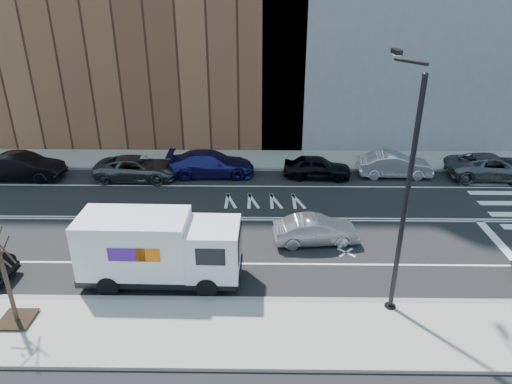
{
  "coord_description": "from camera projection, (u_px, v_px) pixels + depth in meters",
  "views": [
    {
      "loc": [
        2.02,
        -21.61,
        11.52
      ],
      "look_at": [
        1.71,
        0.41,
        1.4
      ],
      "focal_mm": 32.0,
      "sensor_mm": 36.0,
      "label": 1
    }
  ],
  "objects": [
    {
      "name": "ground",
      "position": [
        224.0,
        219.0,
        24.47
      ],
      "size": [
        120.0,
        120.0,
        0.0
      ],
      "primitive_type": "plane",
      "color": "black",
      "rests_on": "ground"
    },
    {
      "name": "sidewalk_near",
      "position": [
        205.0,
        331.0,
        16.44
      ],
      "size": [
        44.0,
        3.6,
        0.15
      ],
      "primitive_type": "cube",
      "color": "gray",
      "rests_on": "ground"
    },
    {
      "name": "sidewalk_far",
      "position": [
        234.0,
        160.0,
        32.43
      ],
      "size": [
        44.0,
        3.6,
        0.15
      ],
      "primitive_type": "cube",
      "color": "gray",
      "rests_on": "ground"
    },
    {
      "name": "curb_near",
      "position": [
        210.0,
        300.0,
        18.07
      ],
      "size": [
        44.0,
        0.25,
        0.17
      ],
      "primitive_type": "cube",
      "color": "gray",
      "rests_on": "ground"
    },
    {
      "name": "curb_far",
      "position": [
        232.0,
        169.0,
        30.79
      ],
      "size": [
        44.0,
        0.25,
        0.17
      ],
      "primitive_type": "cube",
      "color": "gray",
      "rests_on": "ground"
    },
    {
      "name": "road_markings",
      "position": [
        224.0,
        219.0,
        24.47
      ],
      "size": [
        40.0,
        8.6,
        0.01
      ],
      "primitive_type": null,
      "color": "white",
      "rests_on": "ground"
    },
    {
      "name": "streetlight",
      "position": [
        404.0,
        185.0,
        15.98
      ],
      "size": [
        0.44,
        4.02,
        9.34
      ],
      "color": "black",
      "rests_on": "ground"
    },
    {
      "name": "street_tree",
      "position": [
        10.0,
        292.0,
        16.32
      ],
      "size": [
        1.2,
        1.2,
        3.75
      ],
      "color": "black",
      "rests_on": "ground"
    },
    {
      "name": "fedex_van",
      "position": [
        159.0,
        248.0,
        18.74
      ],
      "size": [
        6.69,
        2.47,
        3.04
      ],
      "rotation": [
        0.0,
        0.0,
        -0.02
      ],
      "color": "black",
      "rests_on": "ground"
    },
    {
      "name": "far_parked_b",
      "position": [
        23.0,
        167.0,
        29.11
      ],
      "size": [
        5.16,
        2.0,
        1.67
      ],
      "primitive_type": "imported",
      "rotation": [
        0.0,
        0.0,
        1.53
      ],
      "color": "black",
      "rests_on": "ground"
    },
    {
      "name": "far_parked_c",
      "position": [
        137.0,
        168.0,
        29.16
      ],
      "size": [
        5.33,
        2.52,
        1.47
      ],
      "primitive_type": "imported",
      "rotation": [
        0.0,
        0.0,
        1.56
      ],
      "color": "#494C50",
      "rests_on": "ground"
    },
    {
      "name": "far_parked_d",
      "position": [
        211.0,
        164.0,
        29.67
      ],
      "size": [
        5.63,
        2.4,
        1.62
      ],
      "primitive_type": "imported",
      "rotation": [
        0.0,
        0.0,
        1.59
      ],
      "color": "navy",
      "rests_on": "ground"
    },
    {
      "name": "far_parked_e",
      "position": [
        317.0,
        167.0,
        29.32
      ],
      "size": [
        4.42,
        2.05,
        1.46
      ],
      "primitive_type": "imported",
      "rotation": [
        0.0,
        0.0,
        1.5
      ],
      "color": "black",
      "rests_on": "ground"
    },
    {
      "name": "far_parked_f",
      "position": [
        394.0,
        165.0,
        29.54
      ],
      "size": [
        4.73,
        1.67,
        1.56
      ],
      "primitive_type": "imported",
      "rotation": [
        0.0,
        0.0,
        1.57
      ],
      "color": "silver",
      "rests_on": "ground"
    },
    {
      "name": "far_parked_g",
      "position": [
        492.0,
        167.0,
        29.19
      ],
      "size": [
        5.78,
        2.84,
        1.58
      ],
      "primitive_type": "imported",
      "rotation": [
        0.0,
        0.0,
        1.53
      ],
      "color": "#51555A",
      "rests_on": "ground"
    },
    {
      "name": "driving_sedan",
      "position": [
        316.0,
        230.0,
        21.97
      ],
      "size": [
        4.18,
        1.85,
        1.33
      ],
      "primitive_type": "imported",
      "rotation": [
        0.0,
        0.0,
        1.68
      ],
      "color": "#9C9CA0",
      "rests_on": "ground"
    }
  ]
}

